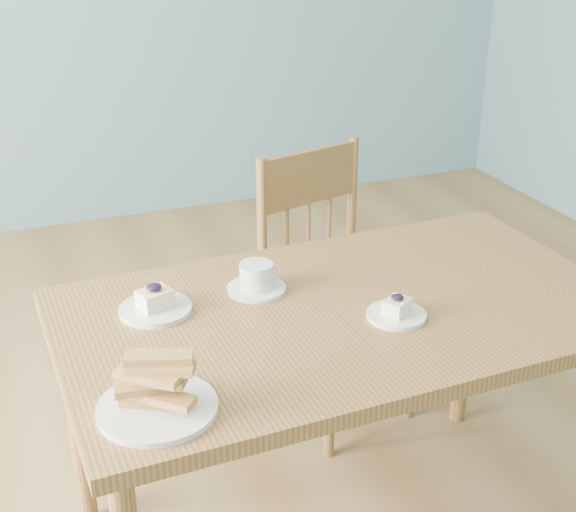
{
  "coord_description": "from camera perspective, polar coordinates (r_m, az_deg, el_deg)",
  "views": [
    {
      "loc": [
        -0.43,
        -1.68,
        1.66
      ],
      "look_at": [
        0.19,
        -0.08,
        0.87
      ],
      "focal_mm": 50.0,
      "sensor_mm": 36.0,
      "label": 1
    }
  ],
  "objects": [
    {
      "name": "dining_chair",
      "position": [
        2.64,
        3.24,
        -2.24
      ],
      "size": [
        0.5,
        0.49,
        0.91
      ],
      "rotation": [
        0.0,
        0.0,
        0.27
      ],
      "color": "olive",
      "rests_on": "ground"
    },
    {
      "name": "room",
      "position": [
        1.76,
        -6.86,
        14.42
      ],
      "size": [
        5.01,
        5.01,
        2.71
      ],
      "color": "olive",
      "rests_on": "ground"
    },
    {
      "name": "biscotti_plate",
      "position": [
        1.58,
        -9.35,
        -9.56
      ],
      "size": [
        0.24,
        0.24,
        0.13
      ],
      "rotation": [
        0.0,
        0.0,
        -0.4
      ],
      "color": "silver",
      "rests_on": "dining_table"
    },
    {
      "name": "cheesecake_plate_far",
      "position": [
        1.94,
        -9.42,
        -3.43
      ],
      "size": [
        0.17,
        0.17,
        0.07
      ],
      "rotation": [
        0.0,
        0.0,
        0.31
      ],
      "color": "silver",
      "rests_on": "dining_table"
    },
    {
      "name": "coffee_cup",
      "position": [
        2.01,
        -2.23,
        -1.66
      ],
      "size": [
        0.15,
        0.15,
        0.07
      ],
      "rotation": [
        0.0,
        0.0,
        0.08
      ],
      "color": "silver",
      "rests_on": "dining_table"
    },
    {
      "name": "dining_table",
      "position": [
        1.99,
        3.94,
        -5.46
      ],
      "size": [
        1.39,
        0.83,
        0.73
      ],
      "rotation": [
        0.0,
        0.0,
        0.03
      ],
      "color": "olive",
      "rests_on": "ground"
    },
    {
      "name": "cheesecake_plate_near",
      "position": [
        1.91,
        7.73,
        -3.93
      ],
      "size": [
        0.14,
        0.14,
        0.06
      ],
      "rotation": [
        0.0,
        0.0,
        0.55
      ],
      "color": "silver",
      "rests_on": "dining_table"
    }
  ]
}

